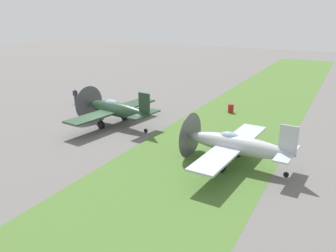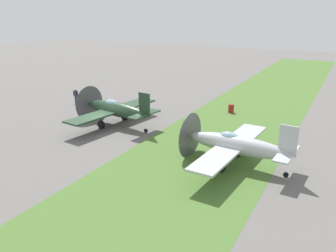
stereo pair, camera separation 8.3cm
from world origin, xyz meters
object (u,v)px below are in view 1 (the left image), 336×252
Objects in this scene: ground_crew_chief at (75,96)px; fuel_drum at (231,108)px; airplane_lead at (115,109)px; ground_crew_mechanic at (85,96)px; airplane_wingman at (235,145)px.

fuel_drum is (4.73, -17.47, -0.46)m from ground_crew_chief.
airplane_lead is 6.17× the size of ground_crew_mechanic.
ground_crew_chief is 1.92× the size of fuel_drum.
ground_crew_chief is 18.10m from fuel_drum.
ground_crew_chief is at bearing 71.32° from airplane_lead.
airplane_wingman is 11.59× the size of fuel_drum.
ground_crew_mechanic is 16.99m from fuel_drum.
ground_crew_mechanic is (5.11, 8.11, -0.67)m from airplane_lead.
ground_crew_chief is at bearing 4.92° from ground_crew_mechanic.
airplane_wingman is 6.03× the size of ground_crew_chief.
ground_crew_chief is (8.16, 21.95, -0.64)m from airplane_wingman.
ground_crew_chief reaches higher than fuel_drum.
airplane_wingman is at bearing 149.63° from ground_crew_chief.
airplane_lead is 10.24m from ground_crew_chief.
airplane_wingman is 22.67m from ground_crew_mechanic.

